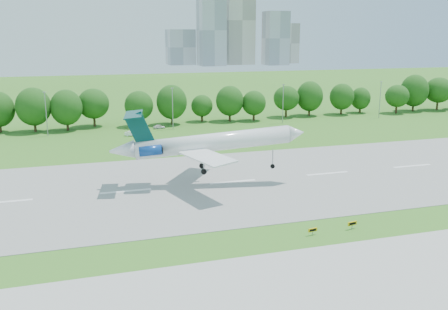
% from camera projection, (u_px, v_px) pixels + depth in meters
% --- Properties ---
extents(ground, '(600.00, 600.00, 0.00)m').
position_uv_depth(ground, '(406.00, 216.00, 76.62)').
color(ground, '#346B1C').
rests_on(ground, ground).
extents(runway, '(400.00, 45.00, 0.08)m').
position_uv_depth(runway, '(328.00, 174.00, 99.85)').
color(runway, gray).
rests_on(runway, ground).
extents(tree_line, '(288.40, 8.40, 10.40)m').
position_uv_depth(tree_line, '(228.00, 102.00, 160.69)').
color(tree_line, '#382314').
rests_on(tree_line, ground).
extents(light_poles, '(175.90, 0.25, 12.19)m').
position_uv_depth(light_poles, '(230.00, 105.00, 150.65)').
color(light_poles, gray).
rests_on(light_poles, ground).
extents(skyline, '(127.00, 52.00, 80.00)m').
position_uv_depth(skyline, '(234.00, 31.00, 461.05)').
color(skyline, '#B2B2B7').
rests_on(skyline, ground).
extents(airliner, '(36.04, 25.86, 11.45)m').
position_uv_depth(airliner, '(203.00, 143.00, 90.99)').
color(airliner, white).
rests_on(airliner, ground).
extents(taxi_sign_left, '(1.59, 0.47, 1.11)m').
position_uv_depth(taxi_sign_left, '(352.00, 224.00, 71.31)').
color(taxi_sign_left, gray).
rests_on(taxi_sign_left, ground).
extents(taxi_sign_centre, '(1.45, 0.37, 1.01)m').
position_uv_depth(taxi_sign_centre, '(313.00, 230.00, 69.14)').
color(taxi_sign_centre, gray).
rests_on(taxi_sign_centre, ground).
extents(service_vehicle_a, '(4.37, 2.75, 1.36)m').
position_uv_depth(service_vehicle_a, '(132.00, 133.00, 137.22)').
color(service_vehicle_a, white).
rests_on(service_vehicle_a, ground).
extents(service_vehicle_b, '(3.55, 1.69, 1.17)m').
position_uv_depth(service_vehicle_b, '(159.00, 127.00, 147.87)').
color(service_vehicle_b, silver).
rests_on(service_vehicle_b, ground).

